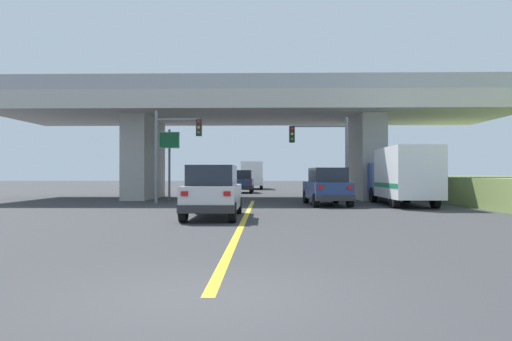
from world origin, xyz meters
TOP-DOWN VIEW (x-y plane):
  - ground at (0.00, 25.54)m, footprint 160.00×160.00m
  - overpass_bridge at (0.00, 25.54)m, footprint 33.73×9.97m
  - lane_divider_stripe at (0.00, 11.49)m, footprint 0.20×22.99m
  - suv_lead at (-1.23, 11.53)m, footprint 1.98×4.74m
  - suv_crossing at (4.09, 18.80)m, footprint 2.26×4.64m
  - box_truck at (8.15, 18.69)m, footprint 2.33×6.81m
  - sedan_oncoming at (-1.27, 35.30)m, footprint 1.86×4.67m
  - traffic_signal_nearside at (4.29, 20.85)m, footprint 3.44×0.36m
  - traffic_signal_farside at (-4.61, 20.32)m, footprint 2.72×0.36m
  - highway_sign at (-5.47, 23.71)m, footprint 1.35×0.17m
  - semi_truck_distant at (-0.70, 45.92)m, footprint 2.33×6.61m

SIDE VIEW (x-z plane):
  - ground at x=0.00m, z-range 0.00..0.00m
  - lane_divider_stripe at x=0.00m, z-range 0.00..0.01m
  - sedan_oncoming at x=-1.27m, z-range 0.00..2.02m
  - suv_crossing at x=4.09m, z-range 0.00..2.02m
  - suv_lead at x=-1.23m, z-range 0.00..2.02m
  - semi_truck_distant at x=-0.70m, z-range 0.08..3.10m
  - box_truck at x=8.15m, z-range 0.08..3.16m
  - traffic_signal_nearside at x=4.29m, z-range 0.77..5.77m
  - highway_sign at x=-5.47m, z-range 1.02..5.60m
  - traffic_signal_farside at x=-4.61m, z-range 0.77..6.11m
  - overpass_bridge at x=0.00m, z-range 1.64..9.20m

